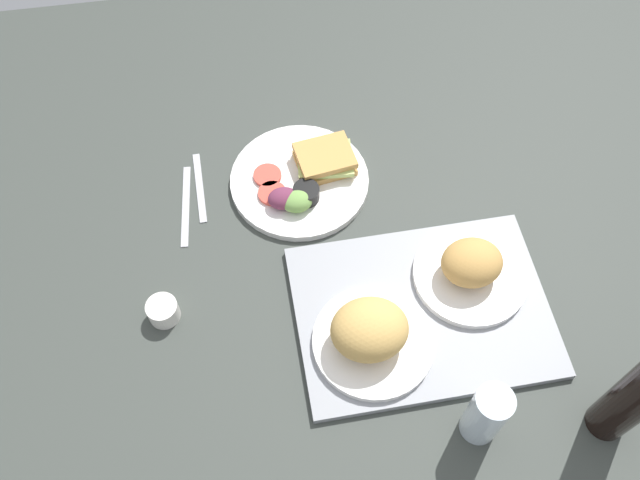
{
  "coord_description": "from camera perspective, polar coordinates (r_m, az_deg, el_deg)",
  "views": [
    {
      "loc": [
        12.16,
        66.96,
        111.52
      ],
      "look_at": [
        2.0,
        3.0,
        4.0
      ],
      "focal_mm": 38.15,
      "sensor_mm": 36.0,
      "label": 1
    }
  ],
  "objects": [
    {
      "name": "drinking_glass",
      "position": [
        1.12,
        13.77,
        -14.01
      ],
      "size": [
        6.08,
        6.08,
        13.99
      ],
      "primitive_type": "cylinder",
      "color": "silver",
      "rests_on": "ground_plane"
    },
    {
      "name": "ground_plane",
      "position": [
        1.32,
        0.65,
        -0.01
      ],
      "size": [
        190.0,
        150.0,
        3.0
      ],
      "primitive_type": "cube",
      "color": "#383D38"
    },
    {
      "name": "knife",
      "position": [
        1.37,
        -11.2,
        2.87
      ],
      "size": [
        2.97,
        19.05,
        0.5
      ],
      "primitive_type": "cube",
      "rotation": [
        0.0,
        0.0,
        1.49
      ],
      "color": "#B7B7BC",
      "rests_on": "ground_plane"
    },
    {
      "name": "soda_bottle",
      "position": [
        1.15,
        24.66,
        -12.12
      ],
      "size": [
        6.4,
        6.4,
        22.86
      ],
      "primitive_type": "cylinder",
      "color": "black",
      "rests_on": "ground_plane"
    },
    {
      "name": "bread_plate_far",
      "position": [
        1.15,
        4.28,
        -7.82
      ],
      "size": [
        21.12,
        21.12,
        10.38
      ],
      "color": "white",
      "rests_on": "serving_tray"
    },
    {
      "name": "fork",
      "position": [
        1.39,
        -10.07,
        4.4
      ],
      "size": [
        1.79,
        17.03,
        0.5
      ],
      "primitive_type": "cube",
      "rotation": [
        0.0,
        0.0,
        1.59
      ],
      "color": "#B7B7BC",
      "rests_on": "ground_plane"
    },
    {
      "name": "plate_with_salad",
      "position": [
        1.36,
        -1.44,
        5.12
      ],
      "size": [
        27.77,
        27.77,
        5.4
      ],
      "color": "white",
      "rests_on": "ground_plane"
    },
    {
      "name": "serving_tray",
      "position": [
        1.24,
        8.55,
        -5.9
      ],
      "size": [
        45.48,
        33.66,
        1.6
      ],
      "primitive_type": "cube",
      "rotation": [
        0.0,
        0.0,
        0.01
      ],
      "color": "gray",
      "rests_on": "ground_plane"
    },
    {
      "name": "espresso_cup",
      "position": [
        1.24,
        -13.02,
        -5.82
      ],
      "size": [
        5.6,
        5.6,
        4.0
      ],
      "primitive_type": "cylinder",
      "color": "silver",
      "rests_on": "ground_plane"
    },
    {
      "name": "bread_plate_near",
      "position": [
        1.25,
        12.56,
        -2.32
      ],
      "size": [
        20.92,
        20.92,
        8.92
      ],
      "color": "white",
      "rests_on": "serving_tray"
    }
  ]
}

